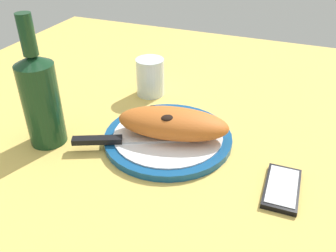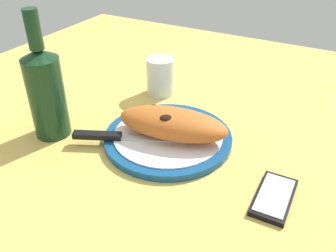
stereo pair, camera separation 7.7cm
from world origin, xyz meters
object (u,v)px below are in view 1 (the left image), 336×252
Objects in this scene: knife at (113,140)px; wine_bottle at (40,98)px; smartphone at (282,188)px; plate at (168,137)px; fork at (165,117)px; calzone at (172,124)px; water_glass at (150,79)px.

wine_bottle is (14.66, 2.41, 8.32)cm from knife.
plate is at bearing -15.61° from smartphone.
smartphone is at bearing 155.14° from fork.
calzone is 0.91× the size of wine_bottle.
smartphone is 46.00cm from water_glass.
water_glass is 0.36× the size of wine_bottle.
wine_bottle is (20.97, 15.63, 8.62)cm from fork.
fork is at bearing -115.51° from knife.
plate is 26.01cm from smartphone.
calzone is 8.14cm from fork.
wine_bottle is at bearing 21.58° from plate.
water_glass is 31.48cm from wine_bottle.
plate is 23.14cm from water_glass.
wine_bottle reaches higher than plate.
calzone is 25.25cm from smartphone.
knife is at bearing -170.65° from wine_bottle.
calzone is (-1.08, 0.28, 3.91)cm from plate.
plate is 2.80× the size of water_glass.
wine_bottle is at bearing 68.16° from water_glass.
plate is at bearing -143.05° from knife.
calzone is at bearing -147.02° from knife.
plate is 6.96cm from fork.
wine_bottle reaches higher than smartphone.
water_glass is at bearing -53.81° from fork.
water_glass is at bearing -34.64° from smartphone.
wine_bottle is (11.47, 28.62, 6.38)cm from water_glass.
fork is at bearing 126.19° from water_glass.
water_glass reaches higher than knife.
water_glass is at bearing -54.57° from calzone.
fork is (3.18, -6.08, 1.14)cm from plate.
fork is 14.65cm from knife.
wine_bottle is (49.20, 2.55, 10.07)cm from smartphone.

